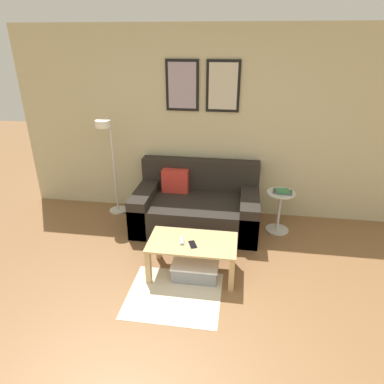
# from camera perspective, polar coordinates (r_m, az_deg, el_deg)

# --- Properties ---
(wall_back) EXTENTS (5.60, 0.09, 2.55)m
(wall_back) POSITION_cam_1_polar(r_m,az_deg,el_deg) (4.75, 4.09, 11.06)
(wall_back) COLOR #C6BC93
(wall_back) RESTS_ON ground_plane
(area_rug) EXTENTS (0.94, 0.81, 0.01)m
(area_rug) POSITION_cam_1_polar(r_m,az_deg,el_deg) (3.61, -2.98, -16.72)
(area_rug) COLOR beige
(area_rug) RESTS_ON ground_plane
(couch) EXTENTS (1.63, 0.97, 0.84)m
(couch) POSITION_cam_1_polar(r_m,az_deg,el_deg) (4.64, 0.78, -2.42)
(couch) COLOR #28231E
(couch) RESTS_ON ground_plane
(coffee_table) EXTENTS (0.94, 0.52, 0.41)m
(coffee_table) POSITION_cam_1_polar(r_m,az_deg,el_deg) (3.70, 0.08, -9.25)
(coffee_table) COLOR tan
(coffee_table) RESTS_ON ground_plane
(storage_bin) EXTENTS (0.50, 0.36, 0.19)m
(storage_bin) POSITION_cam_1_polar(r_m,az_deg,el_deg) (3.79, 0.61, -12.61)
(storage_bin) COLOR gray
(storage_bin) RESTS_ON ground_plane
(floor_lamp) EXTENTS (0.26, 0.46, 1.41)m
(floor_lamp) POSITION_cam_1_polar(r_m,az_deg,el_deg) (4.78, -13.68, 6.32)
(floor_lamp) COLOR silver
(floor_lamp) RESTS_ON ground_plane
(side_table) EXTENTS (0.36, 0.36, 0.56)m
(side_table) POSITION_cam_1_polar(r_m,az_deg,el_deg) (4.63, 14.37, -2.57)
(side_table) COLOR silver
(side_table) RESTS_ON ground_plane
(book_stack) EXTENTS (0.26, 0.18, 0.04)m
(book_stack) POSITION_cam_1_polar(r_m,az_deg,el_deg) (4.52, 14.84, 0.11)
(book_stack) COLOR #4C4C51
(book_stack) RESTS_ON side_table
(remote_control) EXTENTS (0.07, 0.15, 0.02)m
(remote_control) POSITION_cam_1_polar(r_m,az_deg,el_deg) (3.66, -1.67, -8.07)
(remote_control) COLOR #99999E
(remote_control) RESTS_ON coffee_table
(cell_phone) EXTENTS (0.11, 0.15, 0.01)m
(cell_phone) POSITION_cam_1_polar(r_m,az_deg,el_deg) (3.60, 0.11, -8.73)
(cell_phone) COLOR black
(cell_phone) RESTS_ON coffee_table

